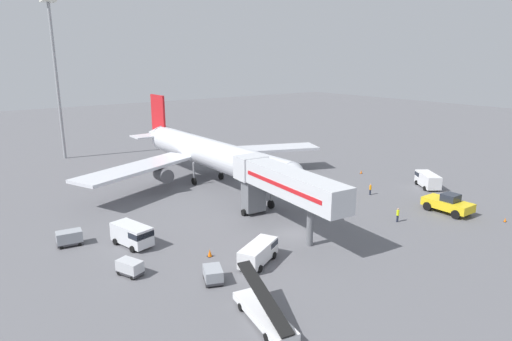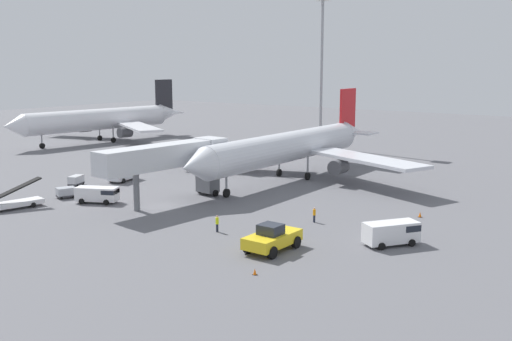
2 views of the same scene
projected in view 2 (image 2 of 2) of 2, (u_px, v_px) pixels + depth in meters
name	position (u px, v px, depth m)	size (l,w,h in m)	color
ground_plane	(161.00, 206.00, 69.81)	(300.00, 300.00, 0.00)	slate
airplane_at_gate	(291.00, 147.00, 85.43)	(41.79, 45.14, 12.37)	silver
jet_bridge	(172.00, 158.00, 70.53)	(4.86, 18.15, 7.22)	silver
pushback_tug	(272.00, 238.00, 52.89)	(3.05, 5.82, 2.47)	yellow
belt_loader_truck	(12.00, 203.00, 68.07)	(3.08, 7.22, 3.30)	white
service_van_near_left	(122.00, 172.00, 84.34)	(3.16, 5.05, 2.20)	silver
service_van_outer_right	(393.00, 232.00, 54.57)	(4.56, 5.32, 2.15)	white
service_van_rear_right	(98.00, 194.00, 71.10)	(5.28, 3.92, 1.91)	white
baggage_cart_mid_right	(119.00, 167.00, 90.61)	(2.64, 1.80, 1.54)	#38383D
baggage_cart_far_center	(76.00, 180.00, 81.23)	(2.06, 2.61, 1.38)	#38383D
baggage_cart_near_right	(66.00, 192.00, 73.82)	(2.20, 2.57, 1.31)	#38383D
ground_crew_worker_foreground	(314.00, 214.00, 62.42)	(0.42, 0.42, 1.60)	#1E2333
ground_crew_worker_midground	(217.00, 223.00, 58.82)	(0.45, 0.45, 1.69)	#1E2333
safety_cone_alpha	(420.00, 215.00, 64.56)	(0.40, 0.40, 0.61)	black
safety_cone_bravo	(107.00, 191.00, 76.10)	(0.49, 0.49, 0.75)	black
safety_cone_charlie	(255.00, 272.00, 46.97)	(0.33, 0.33, 0.51)	black
airplane_background	(103.00, 119.00, 126.22)	(40.10, 42.87, 12.82)	silver
apron_light_mast	(322.00, 45.00, 115.69)	(2.40, 2.40, 29.38)	#93969B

